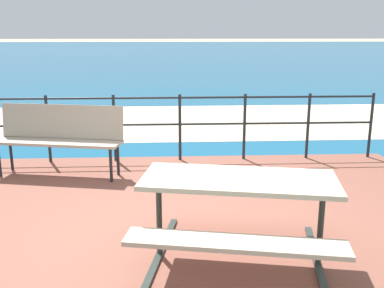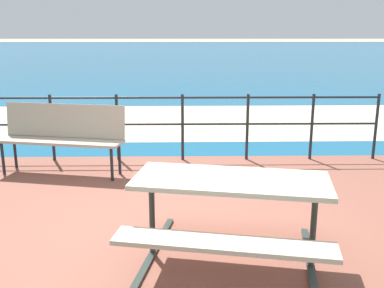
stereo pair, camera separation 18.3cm
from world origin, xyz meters
TOP-DOWN VIEW (x-y plane):
  - ground_plane at (0.00, 0.00)m, footprint 240.00×240.00m
  - patio_paving at (0.00, 0.00)m, footprint 6.40×5.20m
  - sea_water at (0.00, 40.00)m, footprint 90.00×90.00m
  - beach_strip at (0.00, 5.73)m, footprint 54.02×4.37m
  - picnic_table at (0.41, -0.70)m, footprint 1.83×1.70m
  - park_bench at (-1.65, 1.82)m, footprint 1.78×0.75m
  - railing_fence at (0.00, 2.42)m, footprint 5.94×0.04m

SIDE VIEW (x-z plane):
  - ground_plane at x=0.00m, z-range 0.00..0.00m
  - sea_water at x=0.00m, z-range 0.00..0.01m
  - beach_strip at x=0.00m, z-range 0.00..0.01m
  - patio_paving at x=0.00m, z-range 0.00..0.06m
  - picnic_table at x=0.41m, z-range 0.25..1.00m
  - park_bench at x=-1.65m, z-range 0.16..1.11m
  - railing_fence at x=0.00m, z-range 0.18..1.19m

